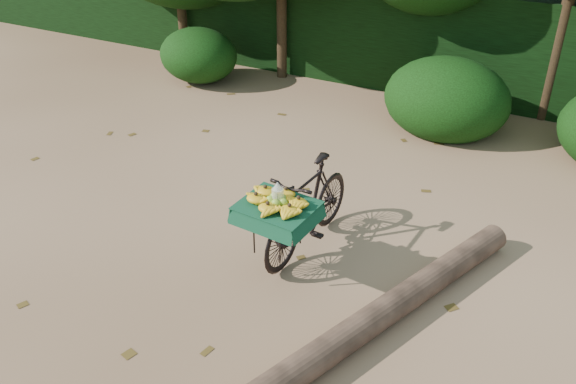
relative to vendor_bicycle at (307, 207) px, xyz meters
The scene contains 6 objects.
ground 1.25m from the vendor_bicycle, 148.55° to the right, with size 80.00×80.00×0.00m, color #AA7F5B.
vendor_bicycle is the anchor object (origin of this frame).
fallen_log 1.48m from the vendor_bicycle, 36.41° to the right, with size 0.28×0.28×3.88m, color brown.
hedge_backdrop 5.80m from the vendor_bicycle, 99.58° to the left, with size 26.00×1.80×1.80m, color black.
bush_clumps 3.74m from the vendor_bicycle, 97.13° to the left, with size 8.80×1.70×0.90m, color black, non-canonical shape.
leaf_litter 1.10m from the vendor_bicycle, behind, with size 7.00×7.30×0.01m, color #503A15, non-canonical shape.
Camera 1 is at (3.33, -4.40, 4.02)m, focal length 38.00 mm.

